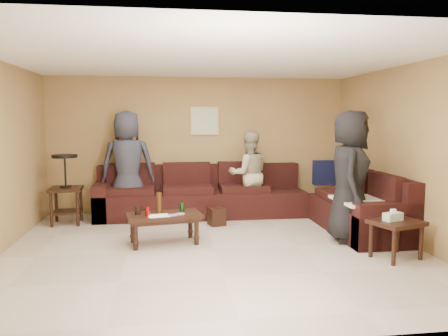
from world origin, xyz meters
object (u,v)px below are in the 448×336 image
Objects in this scene: end_table_left at (66,188)px; sectional_sofa at (252,203)px; waste_bin at (217,216)px; person_middle at (249,174)px; side_table_right at (396,226)px; coffee_table at (164,218)px; person_right at (350,176)px; person_left at (128,165)px.

sectional_sofa is at bearing -4.39° from end_table_left.
sectional_sofa reaches higher than waste_bin.
side_table_right is at bearing 114.66° from person_middle.
person_middle is at bearing 42.86° from waste_bin.
end_table_left reaches higher than sectional_sofa.
coffee_table is 0.94× the size of end_table_left.
waste_bin is at bearing -163.29° from sectional_sofa.
side_table_right is at bearing -141.08° from person_right.
waste_bin is 0.16× the size of person_left.
end_table_left is 1.62× the size of side_table_right.
end_table_left reaches higher than coffee_table.
person_left reaches higher than person_middle.
side_table_right is 1.02m from person_right.
person_left reaches higher than end_table_left.
waste_bin is (2.46, -0.42, -0.46)m from end_table_left.
person_middle is at bearing 86.31° from sectional_sofa.
sectional_sofa is 4.26× the size of coffee_table.
sectional_sofa is 15.80× the size of waste_bin.
sectional_sofa is at bearing 83.20° from person_middle.
end_table_left is (-3.08, 0.24, 0.28)m from sectional_sofa.
coffee_table reaches higher than waste_bin.
end_table_left is 3.93× the size of waste_bin.
sectional_sofa reaches higher than side_table_right.
waste_bin is 2.25m from person_right.
waste_bin is 1.08m from person_middle.
sectional_sofa is 0.60m from person_middle.
person_right is (3.24, -1.88, -0.01)m from person_left.
side_table_right is (1.40, -2.18, 0.09)m from sectional_sofa.
sectional_sofa is 1.86m from person_right.
sectional_sofa is at bearing 16.71° from waste_bin.
person_right is at bearing -33.10° from waste_bin.
person_left is at bearing 165.59° from sectional_sofa.
coffee_table is 0.72× the size of person_middle.
person_left reaches higher than coffee_table.
sectional_sofa reaches higher than coffee_table.
side_table_right is at bearing 140.16° from person_left.
side_table_right is at bearing -44.71° from waste_bin.
sectional_sofa is 2.50× the size of person_right.
side_table_right reaches higher than waste_bin.
sectional_sofa is at bearing 37.83° from coffee_table.
end_table_left is 0.62× the size of person_right.
person_right reaches higher than person_middle.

